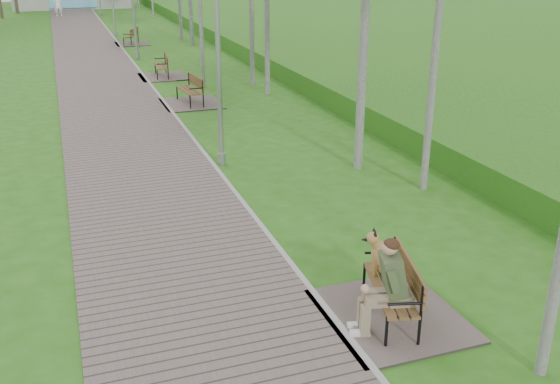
{
  "coord_description": "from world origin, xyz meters",
  "views": [
    {
      "loc": [
        -3.31,
        -10.79,
        5.04
      ],
      "look_at": [
        -0.03,
        -1.48,
        1.17
      ],
      "focal_mm": 40.0,
      "sensor_mm": 36.0,
      "label": 1
    }
  ],
  "objects": [
    {
      "name": "walkway",
      "position": [
        -1.75,
        21.5,
        0.02
      ],
      "size": [
        3.5,
        67.0,
        0.04
      ],
      "primitive_type": "cube",
      "color": "#665853",
      "rests_on": "ground"
    },
    {
      "name": "pedestrian_near",
      "position": [
        -2.85,
        42.73,
        0.95
      ],
      "size": [
        0.69,
        0.45,
        1.89
      ],
      "primitive_type": "imported",
      "rotation": [
        0.0,
        0.0,
        3.15
      ],
      "color": "white",
      "rests_on": "ground"
    },
    {
      "name": "bench_second",
      "position": [
        0.81,
        10.24,
        0.22
      ],
      "size": [
        1.96,
        2.17,
        1.2
      ],
      "color": "#665853",
      "rests_on": "ground"
    },
    {
      "name": "bench_third",
      "position": [
        0.7,
        15.41,
        0.22
      ],
      "size": [
        1.88,
        2.09,
        1.16
      ],
      "color": "#665853",
      "rests_on": "ground"
    },
    {
      "name": "bench_far",
      "position": [
        0.68,
        25.62,
        0.2
      ],
      "size": [
        1.8,
        2.0,
        1.1
      ],
      "color": "#665853",
      "rests_on": "ground"
    },
    {
      "name": "lamp_post_second",
      "position": [
        0.33,
        20.35,
        2.76
      ],
      "size": [
        0.23,
        0.23,
        5.9
      ],
      "color": "#94969B",
      "rests_on": "ground"
    },
    {
      "name": "embankment",
      "position": [
        12.0,
        20.0,
        0.0
      ],
      "size": [
        14.0,
        70.0,
        1.6
      ],
      "primitive_type": "cube",
      "color": "#438429",
      "rests_on": "ground"
    },
    {
      "name": "ground",
      "position": [
        0.0,
        0.0,
        0.0
      ],
      "size": [
        120.0,
        120.0,
        0.0
      ],
      "primitive_type": "plane",
      "color": "#286313",
      "rests_on": "ground"
    },
    {
      "name": "kerb",
      "position": [
        0.0,
        21.5,
        0.03
      ],
      "size": [
        0.1,
        67.0,
        0.05
      ],
      "primitive_type": "cube",
      "color": "#999993",
      "rests_on": "ground"
    },
    {
      "name": "lamp_post_near",
      "position": [
        0.23,
        3.58,
        2.44
      ],
      "size": [
        0.2,
        0.2,
        5.23
      ],
      "color": "#94969B",
      "rests_on": "ground"
    },
    {
      "name": "bench_main",
      "position": [
        0.74,
        -3.99,
        0.47
      ],
      "size": [
        1.92,
        2.13,
        1.67
      ],
      "color": "#665853",
      "rests_on": "ground"
    }
  ]
}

